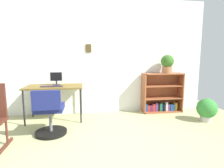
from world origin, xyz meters
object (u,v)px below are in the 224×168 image
Objects in this scene: desk at (54,88)px; monitor at (56,79)px; potted_plant_floor at (207,109)px; keyboard at (52,86)px; office_chair at (50,115)px; potted_plant_on_shelf at (167,63)px; bookshelf_low at (161,95)px.

monitor is (0.03, 0.11, 0.19)m from desk.
potted_plant_floor is at bearing -10.43° from desk.
potted_plant_floor is (2.99, -0.67, -0.59)m from monitor.
office_chair is (0.06, -0.67, -0.38)m from keyboard.
desk is 2.69× the size of potted_plant_on_shelf.
bookshelf_low is 1.02m from potted_plant_floor.
potted_plant_floor is at bearing 4.22° from office_chair.
potted_plant_on_shelf is at bearing -32.40° from bookshelf_low.
potted_plant_on_shelf is 0.91× the size of potted_plant_floor.
potted_plant_on_shelf is (2.49, 0.18, 0.49)m from desk.
bookshelf_low reaches higher than desk.
potted_plant_on_shelf is (2.52, 0.28, 0.43)m from keyboard.
monitor is at bearing -177.02° from bookshelf_low.
potted_plant_on_shelf is (0.09, -0.06, 0.74)m from bookshelf_low.
monitor reaches higher than keyboard.
potted_plant_on_shelf is at bearing 21.19° from office_chair.
bookshelf_low reaches higher than office_chair.
potted_plant_on_shelf is (2.46, 0.07, 0.30)m from monitor.
desk reaches higher than potted_plant_floor.
keyboard is 0.45× the size of bookshelf_low.
desk is 3.10m from potted_plant_floor.
office_chair is 1.88× the size of potted_plant_on_shelf.
desk is 0.22m from monitor.
office_chair reaches higher than potted_plant_floor.
potted_plant_on_shelf is at bearing 1.53° from monitor.
office_chair is at bearing -87.72° from desk.
keyboard is at bearing 171.63° from potted_plant_floor.
desk is 0.13m from keyboard.
monitor is 0.26m from keyboard.
monitor is at bearing -178.47° from potted_plant_on_shelf.
bookshelf_low is 2.02× the size of potted_plant_floor.
potted_plant_floor is (0.53, -0.73, -0.89)m from potted_plant_on_shelf.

